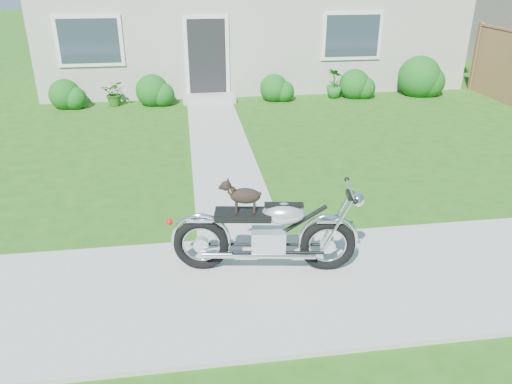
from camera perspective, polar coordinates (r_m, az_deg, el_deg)
ground at (r=6.23m, az=13.69°, el=-9.39°), size 80.00×80.00×0.00m
sidewalk at (r=6.22m, az=13.71°, el=-9.23°), size 24.00×2.20×0.04m
walkway at (r=10.34m, az=-4.16°, el=5.42°), size 1.20×8.00×0.03m
house at (r=16.92m, az=-0.96°, el=20.44°), size 12.60×7.03×4.50m
shrub_row at (r=13.96m, az=5.63°, el=12.18°), size 10.58×1.18×1.18m
potted_plant_left at (r=13.76m, az=-15.83°, el=10.85°), size 0.67×0.60×0.67m
potted_plant_right at (r=14.23m, az=8.99°, el=12.20°), size 0.63×0.63×0.81m
motorcycle_with_dog at (r=5.86m, az=1.38°, el=-4.60°), size 2.21×0.67×1.16m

